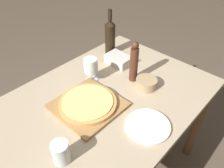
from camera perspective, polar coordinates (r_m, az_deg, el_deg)
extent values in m
cube|color=tan|center=(1.24, -1.99, -4.28)|extent=(0.88, 1.26, 0.03)
cylinder|color=brown|center=(2.00, 1.87, 1.25)|extent=(0.06, 0.06, 0.73)
cylinder|color=brown|center=(1.74, 21.33, -9.46)|extent=(0.06, 0.06, 0.73)
cube|color=#A87A47|center=(1.18, -6.29, -5.57)|extent=(0.33, 0.33, 0.02)
cylinder|color=tan|center=(1.17, -6.35, -4.94)|extent=(0.31, 0.31, 0.02)
cylinder|color=#EAD67A|center=(1.16, -6.39, -4.52)|extent=(0.27, 0.27, 0.01)
cylinder|color=black|center=(1.57, -0.50, 11.58)|extent=(0.07, 0.07, 0.22)
cone|color=black|center=(1.51, -0.53, 15.75)|extent=(0.07, 0.07, 0.03)
cylinder|color=black|center=(1.49, -0.54, 17.59)|extent=(0.03, 0.03, 0.07)
cylinder|color=#4C2819|center=(1.30, 5.71, 5.03)|extent=(0.05, 0.05, 0.22)
sphere|color=#4C2819|center=(1.23, 6.10, 10.05)|extent=(0.04, 0.04, 0.04)
cylinder|color=silver|center=(1.36, -5.33, 1.28)|extent=(0.08, 0.08, 0.00)
cylinder|color=silver|center=(1.35, -5.41, 2.29)|extent=(0.01, 0.01, 0.06)
cylinder|color=silver|center=(1.30, -5.60, 4.84)|extent=(0.08, 0.08, 0.09)
cylinder|color=tan|center=(1.30, 8.95, 0.21)|extent=(0.12, 0.12, 0.06)
cylinder|color=silver|center=(0.97, -13.21, -16.94)|extent=(0.08, 0.08, 0.10)
cylinder|color=white|center=(1.10, 9.22, -10.81)|extent=(0.22, 0.22, 0.01)
cube|color=beige|center=(1.49, 1.75, 6.43)|extent=(0.17, 0.12, 0.06)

